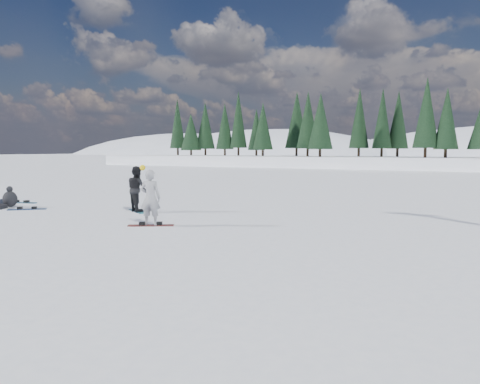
# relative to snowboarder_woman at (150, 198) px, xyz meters

# --- Properties ---
(ground) EXTENTS (420.00, 420.00, 0.00)m
(ground) POSITION_rel_snowboarder_woman_xyz_m (-2.80, -0.58, -0.94)
(ground) COLOR white
(ground) RESTS_ON ground
(alpine_backdrop) EXTENTS (412.50, 227.00, 53.20)m
(alpine_backdrop) POSITION_rel_snowboarder_woman_xyz_m (-14.52, 188.59, -14.91)
(alpine_backdrop) COLOR white
(alpine_backdrop) RESTS_ON ground
(snowboarder_woman) EXTENTS (0.78, 0.64, 2.01)m
(snowboarder_woman) POSITION_rel_snowboarder_woman_xyz_m (0.00, 0.00, 0.00)
(snowboarder_woman) COLOR #9F9EA3
(snowboarder_woman) RESTS_ON ground
(snowboarder_man) EXTENTS (1.11, 1.01, 1.84)m
(snowboarder_man) POSITION_rel_snowboarder_woman_xyz_m (-2.74, 2.57, -0.02)
(snowboarder_man) COLOR black
(snowboarder_man) RESTS_ON ground
(seated_rider) EXTENTS (0.82, 1.19, 0.93)m
(seated_rider) POSITION_rel_snowboarder_woman_xyz_m (-8.53, 0.98, -0.58)
(seated_rider) COLOR black
(seated_rider) RESTS_ON ground
(gear_bag) EXTENTS (0.50, 0.39, 0.30)m
(gear_bag) POSITION_rel_snowboarder_woman_xyz_m (-9.23, 1.24, -0.79)
(gear_bag) COLOR black
(gear_bag) RESTS_ON ground
(snowboard_woman) EXTENTS (1.43, 1.02, 0.03)m
(snowboard_woman) POSITION_rel_snowboarder_woman_xyz_m (0.00, 0.00, -0.92)
(snowboard_woman) COLOR maroon
(snowboard_woman) RESTS_ON ground
(snowboard_man) EXTENTS (1.43, 1.02, 0.03)m
(snowboard_man) POSITION_rel_snowboarder_woman_xyz_m (-2.74, 2.57, -0.92)
(snowboard_man) COLOR #156278
(snowboard_man) RESTS_ON ground
(snowboard_loose_c) EXTENTS (1.52, 0.63, 0.03)m
(snowboard_loose_c) POSITION_rel_snowboarder_woman_xyz_m (-9.62, 2.41, -0.92)
(snowboard_loose_c) COLOR #175780
(snowboard_loose_c) RESTS_ON ground
(snowboard_loose_a) EXTENTS (1.32, 1.19, 0.03)m
(snowboard_loose_a) POSITION_rel_snowboarder_woman_xyz_m (-7.21, 0.87, -0.92)
(snowboard_loose_a) COLOR navy
(snowboard_loose_a) RESTS_ON ground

